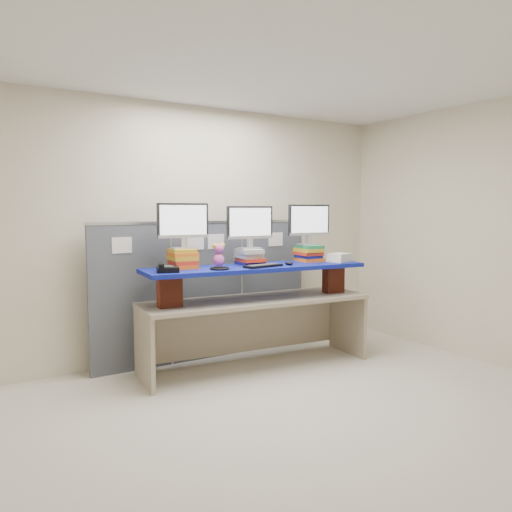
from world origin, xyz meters
TOP-DOWN VIEW (x-y plane):
  - room at (0.00, 0.00)m, footprint 5.00×4.00m
  - cubicle_partition at (-0.00, 1.78)m, footprint 2.60×0.06m
  - desk at (0.28, 1.20)m, footprint 2.46×0.93m
  - brick_pier_left at (-0.66, 1.25)m, footprint 0.23×0.14m
  - brick_pier_right at (1.21, 1.06)m, footprint 0.23×0.14m
  - blue_board at (0.28, 1.20)m, footprint 2.38×0.81m
  - book_stack_left at (-0.46, 1.40)m, footprint 0.27×0.32m
  - book_stack_center at (0.28, 1.32)m, footprint 0.28×0.32m
  - book_stack_right at (1.00, 1.25)m, footprint 0.28×0.33m
  - monitor_left at (-0.45, 1.39)m, footprint 0.52×0.17m
  - monitor_center at (0.28, 1.32)m, footprint 0.52×0.17m
  - monitor_right at (1.00, 1.25)m, footprint 0.52×0.17m
  - keyboard at (0.27, 1.06)m, footprint 0.43×0.20m
  - mouse at (0.60, 1.07)m, footprint 0.07×0.12m
  - desk_phone at (-0.71, 1.19)m, footprint 0.24×0.23m
  - headset at (-0.20, 1.11)m, footprint 0.25×0.25m
  - plush_toy at (-0.08, 1.35)m, footprint 0.14×0.10m
  - binder_stack at (1.27, 1.04)m, footprint 0.31×0.27m

SIDE VIEW (x-z plane):
  - desk at x=0.28m, z-range 0.22..0.95m
  - cubicle_partition at x=0.00m, z-range 0.00..1.53m
  - brick_pier_left at x=-0.66m, z-range 0.73..1.03m
  - brick_pier_right at x=1.21m, z-range 0.73..1.03m
  - blue_board at x=0.28m, z-range 1.03..1.07m
  - headset at x=-0.20m, z-range 1.07..1.10m
  - keyboard at x=0.27m, z-range 1.07..1.10m
  - mouse at x=0.60m, z-range 1.07..1.11m
  - desk_phone at x=-0.71m, z-range 1.06..1.15m
  - binder_stack at x=1.27m, z-range 1.07..1.17m
  - book_stack_center at x=0.28m, z-range 1.07..1.24m
  - book_stack_right at x=1.00m, z-range 1.07..1.26m
  - book_stack_left at x=-0.46m, z-range 1.07..1.27m
  - plush_toy at x=-0.08m, z-range 1.08..1.31m
  - room at x=0.00m, z-range 0.00..2.80m
  - monitor_center at x=0.28m, z-range 1.27..1.72m
  - monitor_right at x=1.00m, z-range 1.29..1.74m
  - monitor_left at x=-0.45m, z-range 1.30..1.75m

